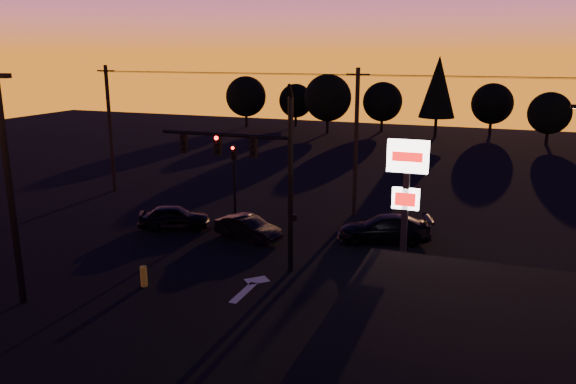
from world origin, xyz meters
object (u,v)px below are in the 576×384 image
object	(u,v)px
car_right	(384,229)
bollard	(144,276)
secondary_signal	(234,170)
traffic_signal_mast	(258,164)
car_left	(174,217)
pylon_sign	(406,190)
car_mid	(248,228)
parking_lot_light	(8,176)

from	to	relation	value
car_right	bollard	bearing A→B (deg)	-59.91
secondary_signal	car_right	bearing A→B (deg)	-10.72
traffic_signal_mast	car_left	bearing A→B (deg)	152.01
traffic_signal_mast	pylon_sign	distance (m)	7.52
traffic_signal_mast	car_right	xyz separation A→B (m)	(4.84, 5.65, -4.22)
pylon_sign	bollard	distance (m)	11.81
traffic_signal_mast	bollard	size ratio (longest dim) A/B	9.54
pylon_sign	car_mid	bearing A→B (deg)	147.17
secondary_signal	traffic_signal_mast	bearing A→B (deg)	-56.81
pylon_sign	bollard	world-z (taller)	pylon_sign
secondary_signal	car_mid	world-z (taller)	secondary_signal
traffic_signal_mast	secondary_signal	size ratio (longest dim) A/B	1.97
car_left	car_right	size ratio (longest dim) A/B	0.81
parking_lot_light	pylon_sign	bearing A→B (deg)	17.23
car_left	car_mid	world-z (taller)	car_left
secondary_signal	car_mid	size ratio (longest dim) A/B	1.13
pylon_sign	bollard	xyz separation A→B (m)	(-10.84, -1.39, -4.46)
car_left	bollard	bearing A→B (deg)	178.91
secondary_signal	car_mid	distance (m)	5.36
pylon_sign	car_left	xyz separation A→B (m)	(-13.98, 6.15, -4.23)
traffic_signal_mast	parking_lot_light	distance (m)	10.19
bollard	pylon_sign	bearing A→B (deg)	7.28
traffic_signal_mast	bollard	world-z (taller)	traffic_signal_mast
secondary_signal	bollard	size ratio (longest dim) A/B	4.84
bollard	car_left	world-z (taller)	car_left
parking_lot_light	secondary_signal	bearing A→B (deg)	80.21
car_mid	car_left	bearing A→B (deg)	102.44
bollard	parking_lot_light	bearing A→B (deg)	-139.60
secondary_signal	parking_lot_light	bearing A→B (deg)	-99.79
car_left	pylon_sign	bearing A→B (deg)	-137.42
parking_lot_light	car_mid	distance (m)	12.59
parking_lot_light	bollard	bearing A→B (deg)	40.40
traffic_signal_mast	bollard	distance (m)	7.02
car_left	car_right	world-z (taller)	car_right
traffic_signal_mast	car_left	distance (m)	8.88
parking_lot_light	pylon_sign	size ratio (longest dim) A/B	1.34
car_mid	secondary_signal	bearing A→B (deg)	49.05
pylon_sign	traffic_signal_mast	bearing A→B (deg)	160.64
parking_lot_light	car_right	size ratio (longest dim) A/B	1.85
pylon_sign	car_left	distance (m)	15.85
car_left	car_mid	xyz separation A→B (m)	(4.73, -0.18, -0.05)
parking_lot_light	car_left	xyz separation A→B (m)	(0.52, 10.65, -4.58)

